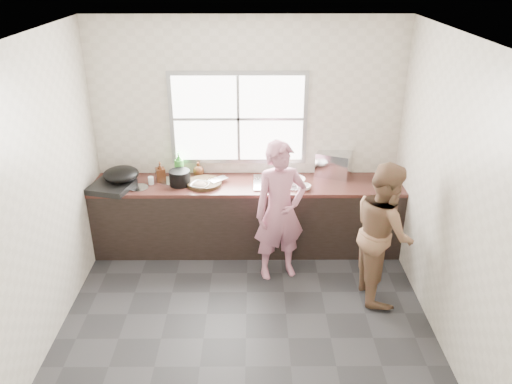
{
  "coord_description": "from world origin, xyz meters",
  "views": [
    {
      "loc": [
        0.08,
        -4.0,
        3.27
      ],
      "look_at": [
        0.1,
        0.65,
        1.05
      ],
      "focal_mm": 35.0,
      "sensor_mm": 36.0,
      "label": 1
    }
  ],
  "objects_px": {
    "bowl_crabs": "(295,182)",
    "bowl_held": "(303,187)",
    "cutting_board": "(204,183)",
    "dish_rack": "(334,164)",
    "pot_lid_left": "(139,188)",
    "person_side": "(383,232)",
    "burner": "(111,187)",
    "wok": "(121,174)",
    "bottle_green": "(179,166)",
    "black_pot": "(180,178)",
    "bowl_mince": "(200,185)",
    "woman": "(280,216)",
    "bottle_brown_tall": "(160,172)",
    "bottle_brown_short": "(198,169)",
    "glass_jar": "(151,181)",
    "pot_lid_right": "(170,181)",
    "plate_food": "(197,185)"
  },
  "relations": [
    {
      "from": "bottle_brown_short",
      "to": "dish_rack",
      "type": "relative_size",
      "value": 0.4
    },
    {
      "from": "pot_lid_left",
      "to": "pot_lid_right",
      "type": "xyz_separation_m",
      "value": [
        0.33,
        0.19,
        0.0
      ]
    },
    {
      "from": "bowl_crabs",
      "to": "wok",
      "type": "xyz_separation_m",
      "value": [
        -2.0,
        -0.02,
        0.11
      ]
    },
    {
      "from": "cutting_board",
      "to": "glass_jar",
      "type": "bearing_deg",
      "value": 178.1
    },
    {
      "from": "woman",
      "to": "bottle_brown_short",
      "type": "xyz_separation_m",
      "value": [
        -0.95,
        0.81,
        0.2
      ]
    },
    {
      "from": "bowl_crabs",
      "to": "pot_lid_left",
      "type": "relative_size",
      "value": 0.85
    },
    {
      "from": "wok",
      "to": "dish_rack",
      "type": "relative_size",
      "value": 1.04
    },
    {
      "from": "bottle_brown_tall",
      "to": "glass_jar",
      "type": "distance_m",
      "value": 0.15
    },
    {
      "from": "bowl_mince",
      "to": "person_side",
      "type": "bearing_deg",
      "value": -23.0
    },
    {
      "from": "glass_jar",
      "to": "pot_lid_left",
      "type": "relative_size",
      "value": 0.42
    },
    {
      "from": "burner",
      "to": "black_pot",
      "type": "bearing_deg",
      "value": 9.02
    },
    {
      "from": "bowl_held",
      "to": "pot_lid_left",
      "type": "height_order",
      "value": "bowl_held"
    },
    {
      "from": "cutting_board",
      "to": "pot_lid_right",
      "type": "height_order",
      "value": "cutting_board"
    },
    {
      "from": "cutting_board",
      "to": "bottle_brown_tall",
      "type": "relative_size",
      "value": 1.91
    },
    {
      "from": "woman",
      "to": "bowl_mince",
      "type": "distance_m",
      "value": 1.02
    },
    {
      "from": "cutting_board",
      "to": "wok",
      "type": "distance_m",
      "value": 0.96
    },
    {
      "from": "bowl_crabs",
      "to": "person_side",
      "type": "bearing_deg",
      "value": -47.6
    },
    {
      "from": "bottle_brown_tall",
      "to": "pot_lid_left",
      "type": "height_order",
      "value": "bottle_brown_tall"
    },
    {
      "from": "bowl_crabs",
      "to": "cutting_board",
      "type": "bearing_deg",
      "value": -179.26
    },
    {
      "from": "cutting_board",
      "to": "dish_rack",
      "type": "distance_m",
      "value": 1.56
    },
    {
      "from": "bottle_brown_tall",
      "to": "wok",
      "type": "distance_m",
      "value": 0.45
    },
    {
      "from": "plate_food",
      "to": "wok",
      "type": "relative_size",
      "value": 0.56
    },
    {
      "from": "cutting_board",
      "to": "bottle_green",
      "type": "bearing_deg",
      "value": 148.86
    },
    {
      "from": "dish_rack",
      "to": "burner",
      "type": "bearing_deg",
      "value": -149.65
    },
    {
      "from": "bottle_green",
      "to": "wok",
      "type": "relative_size",
      "value": 0.81
    },
    {
      "from": "bottle_brown_tall",
      "to": "bottle_brown_short",
      "type": "distance_m",
      "value": 0.46
    },
    {
      "from": "person_side",
      "to": "bottle_brown_tall",
      "type": "distance_m",
      "value": 2.61
    },
    {
      "from": "cutting_board",
      "to": "bottle_green",
      "type": "xyz_separation_m",
      "value": [
        -0.31,
        0.19,
        0.14
      ]
    },
    {
      "from": "person_side",
      "to": "glass_jar",
      "type": "xyz_separation_m",
      "value": [
        -2.5,
        0.91,
        0.16
      ]
    },
    {
      "from": "pot_lid_left",
      "to": "bowl_held",
      "type": "bearing_deg",
      "value": -1.27
    },
    {
      "from": "bottle_green",
      "to": "black_pot",
      "type": "bearing_deg",
      "value": -81.91
    },
    {
      "from": "bottle_green",
      "to": "glass_jar",
      "type": "xyz_separation_m",
      "value": [
        -0.31,
        -0.16,
        -0.12
      ]
    },
    {
      "from": "glass_jar",
      "to": "pot_lid_left",
      "type": "bearing_deg",
      "value": -138.31
    },
    {
      "from": "bottle_brown_short",
      "to": "wok",
      "type": "relative_size",
      "value": 0.38
    },
    {
      "from": "wok",
      "to": "dish_rack",
      "type": "xyz_separation_m",
      "value": [
        2.48,
        0.28,
        0.01
      ]
    },
    {
      "from": "glass_jar",
      "to": "burner",
      "type": "relative_size",
      "value": 0.21
    },
    {
      "from": "cutting_board",
      "to": "bowl_held",
      "type": "bearing_deg",
      "value": -6.6
    },
    {
      "from": "woman",
      "to": "bowl_held",
      "type": "distance_m",
      "value": 0.52
    },
    {
      "from": "dish_rack",
      "to": "pot_lid_left",
      "type": "relative_size",
      "value": 1.79
    },
    {
      "from": "black_pot",
      "to": "glass_jar",
      "type": "relative_size",
      "value": 2.67
    },
    {
      "from": "bowl_mince",
      "to": "bowl_crabs",
      "type": "distance_m",
      "value": 1.1
    },
    {
      "from": "bowl_crabs",
      "to": "bowl_held",
      "type": "xyz_separation_m",
      "value": [
        0.08,
        -0.14,
        0.0
      ]
    },
    {
      "from": "woman",
      "to": "wok",
      "type": "height_order",
      "value": "woman"
    },
    {
      "from": "person_side",
      "to": "cutting_board",
      "type": "relative_size",
      "value": 3.67
    },
    {
      "from": "dish_rack",
      "to": "pot_lid_right",
      "type": "height_order",
      "value": "dish_rack"
    },
    {
      "from": "bowl_held",
      "to": "woman",
      "type": "bearing_deg",
      "value": -124.95
    },
    {
      "from": "woman",
      "to": "burner",
      "type": "relative_size",
      "value": 3.37
    },
    {
      "from": "cutting_board",
      "to": "bowl_mince",
      "type": "relative_size",
      "value": 1.95
    },
    {
      "from": "bottle_green",
      "to": "burner",
      "type": "distance_m",
      "value": 0.81
    },
    {
      "from": "bowl_crabs",
      "to": "glass_jar",
      "type": "height_order",
      "value": "glass_jar"
    }
  ]
}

